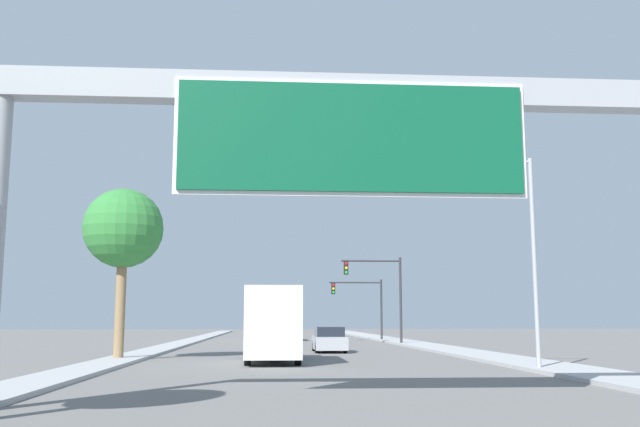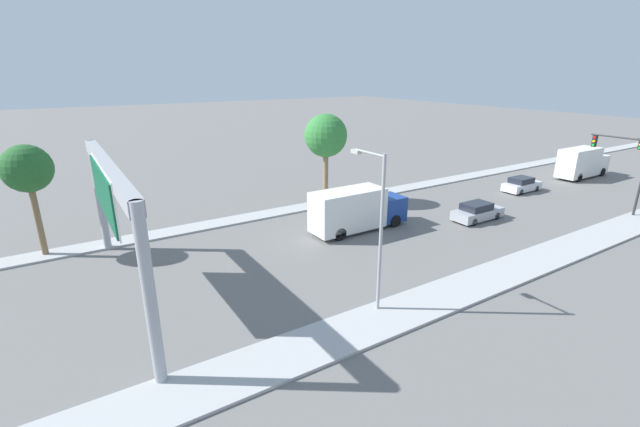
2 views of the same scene
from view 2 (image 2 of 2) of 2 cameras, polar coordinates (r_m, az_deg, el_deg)
The scene contains 10 objects.
median_strip_left at distance 56.41m, azimuth 20.71°, elevation 4.95°, with size 2.00×120.00×0.15m.
sign_gantry at distance 24.74m, azimuth -26.36°, elevation 2.56°, with size 16.90×0.73×7.83m.
car_far_center at distance 49.96m, azimuth 25.29°, elevation 3.49°, with size 1.88×4.44×1.54m.
car_far_right at distance 38.89m, azimuth 20.23°, elevation 0.22°, with size 1.89×4.72×1.53m.
truck_box_primary at distance 59.65m, azimuth 31.56°, elevation 5.78°, with size 2.33×7.87×3.56m.
truck_box_secondary at distance 33.89m, azimuth 4.82°, elevation 0.51°, with size 2.46×8.23×3.42m.
traffic_light_near_intersection at distance 46.05m, azimuth 35.68°, elevation 5.67°, with size 4.85×0.32×6.92m.
palm_tree_foreground at distance 33.67m, azimuth -34.47°, elevation 4.81°, with size 3.12×3.12×7.73m.
palm_tree_background at distance 39.93m, azimuth 0.78°, elevation 10.24°, with size 3.96×3.96×8.48m.
street_lamp_right at distance 21.73m, azimuth 7.65°, elevation -0.92°, with size 2.65×0.28×8.47m.
Camera 2 is at (23.91, 15.82, 12.21)m, focal length 24.00 mm.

